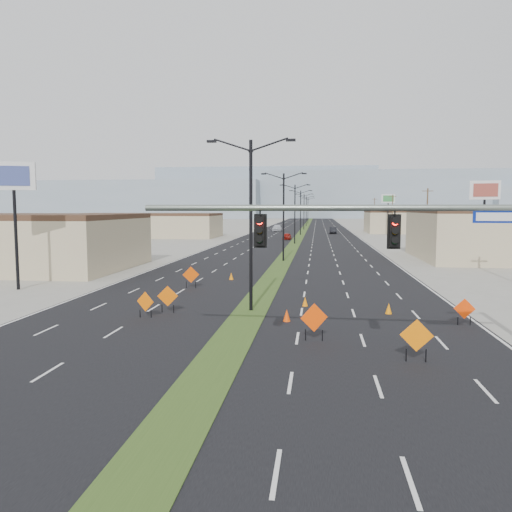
# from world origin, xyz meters

# --- Properties ---
(ground) EXTENTS (600.00, 600.00, 0.00)m
(ground) POSITION_xyz_m (0.00, 0.00, 0.00)
(ground) COLOR gray
(ground) RESTS_ON ground
(road_surface) EXTENTS (25.00, 400.00, 0.02)m
(road_surface) POSITION_xyz_m (0.00, 100.00, 0.00)
(road_surface) COLOR black
(road_surface) RESTS_ON ground
(median_strip) EXTENTS (2.00, 400.00, 0.04)m
(median_strip) POSITION_xyz_m (0.00, 100.00, 0.00)
(median_strip) COLOR #324B1A
(median_strip) RESTS_ON ground
(building_sw_far) EXTENTS (30.00, 14.00, 4.50)m
(building_sw_far) POSITION_xyz_m (-32.00, 85.00, 2.25)
(building_sw_far) COLOR #C2B28B
(building_sw_far) RESTS_ON ground
(building_se_far) EXTENTS (44.00, 16.00, 5.00)m
(building_se_far) POSITION_xyz_m (38.00, 110.00, 2.50)
(building_se_far) COLOR #C2B28B
(building_se_far) RESTS_ON ground
(mesa_west) EXTENTS (180.00, 50.00, 22.00)m
(mesa_west) POSITION_xyz_m (-120.00, 280.00, 11.00)
(mesa_west) COLOR #8294A2
(mesa_west) RESTS_ON ground
(mesa_center) EXTENTS (220.00, 50.00, 28.00)m
(mesa_center) POSITION_xyz_m (40.00, 300.00, 14.00)
(mesa_center) COLOR #8294A2
(mesa_center) RESTS_ON ground
(mesa_backdrop) EXTENTS (140.00, 50.00, 32.00)m
(mesa_backdrop) POSITION_xyz_m (-30.00, 320.00, 16.00)
(mesa_backdrop) COLOR #8294A2
(mesa_backdrop) RESTS_ON ground
(signal_mast) EXTENTS (16.30, 0.60, 8.00)m
(signal_mast) POSITION_xyz_m (8.56, 2.00, 4.79)
(signal_mast) COLOR slate
(signal_mast) RESTS_ON ground
(streetlight_0) EXTENTS (5.15, 0.24, 10.02)m
(streetlight_0) POSITION_xyz_m (0.00, 12.00, 5.42)
(streetlight_0) COLOR black
(streetlight_0) RESTS_ON ground
(streetlight_1) EXTENTS (5.15, 0.24, 10.02)m
(streetlight_1) POSITION_xyz_m (0.00, 40.00, 5.42)
(streetlight_1) COLOR black
(streetlight_1) RESTS_ON ground
(streetlight_2) EXTENTS (5.15, 0.24, 10.02)m
(streetlight_2) POSITION_xyz_m (0.00, 68.00, 5.42)
(streetlight_2) COLOR black
(streetlight_2) RESTS_ON ground
(streetlight_3) EXTENTS (5.15, 0.24, 10.02)m
(streetlight_3) POSITION_xyz_m (0.00, 96.00, 5.42)
(streetlight_3) COLOR black
(streetlight_3) RESTS_ON ground
(streetlight_4) EXTENTS (5.15, 0.24, 10.02)m
(streetlight_4) POSITION_xyz_m (0.00, 124.00, 5.42)
(streetlight_4) COLOR black
(streetlight_4) RESTS_ON ground
(streetlight_5) EXTENTS (5.15, 0.24, 10.02)m
(streetlight_5) POSITION_xyz_m (0.00, 152.00, 5.42)
(streetlight_5) COLOR black
(streetlight_5) RESTS_ON ground
(streetlight_6) EXTENTS (5.15, 0.24, 10.02)m
(streetlight_6) POSITION_xyz_m (0.00, 180.00, 5.42)
(streetlight_6) COLOR black
(streetlight_6) RESTS_ON ground
(utility_pole_1) EXTENTS (1.60, 0.20, 9.00)m
(utility_pole_1) POSITION_xyz_m (20.00, 60.00, 4.67)
(utility_pole_1) COLOR #4C3823
(utility_pole_1) RESTS_ON ground
(utility_pole_2) EXTENTS (1.60, 0.20, 9.00)m
(utility_pole_2) POSITION_xyz_m (20.00, 95.00, 4.67)
(utility_pole_2) COLOR #4C3823
(utility_pole_2) RESTS_ON ground
(utility_pole_3) EXTENTS (1.60, 0.20, 9.00)m
(utility_pole_3) POSITION_xyz_m (20.00, 130.00, 4.67)
(utility_pole_3) COLOR #4C3823
(utility_pole_3) RESTS_ON ground
(car_left) EXTENTS (1.72, 3.81, 1.27)m
(car_left) POSITION_xyz_m (-2.00, 79.05, 0.63)
(car_left) COLOR maroon
(car_left) RESTS_ON ground
(car_mid) EXTENTS (1.74, 4.70, 1.53)m
(car_mid) POSITION_xyz_m (7.53, 103.35, 0.77)
(car_mid) COLOR black
(car_mid) RESTS_ON ground
(car_far) EXTENTS (2.43, 5.74, 1.65)m
(car_far) POSITION_xyz_m (-6.73, 114.08, 0.83)
(car_far) COLOR silver
(car_far) RESTS_ON ground
(construction_sign_0) EXTENTS (1.07, 0.36, 1.47)m
(construction_sign_0) POSITION_xyz_m (-5.58, 9.44, 0.86)
(construction_sign_0) COLOR #E05E04
(construction_sign_0) RESTS_ON ground
(construction_sign_1) EXTENTS (1.19, 0.25, 1.60)m
(construction_sign_1) POSITION_xyz_m (-4.73, 10.84, 0.94)
(construction_sign_1) COLOR #DC5B04
(construction_sign_1) RESTS_ON ground
(construction_sign_2) EXTENTS (1.21, 0.40, 1.67)m
(construction_sign_2) POSITION_xyz_m (-5.66, 19.77, 0.98)
(construction_sign_2) COLOR #DE4704
(construction_sign_2) RESTS_ON ground
(construction_sign_3) EXTENTS (1.23, 0.55, 1.76)m
(construction_sign_3) POSITION_xyz_m (3.77, 5.66, 1.04)
(construction_sign_3) COLOR #FF4505
(construction_sign_3) RESTS_ON ground
(construction_sign_4) EXTENTS (1.30, 0.15, 1.73)m
(construction_sign_4) POSITION_xyz_m (7.81, 3.00, 1.02)
(construction_sign_4) COLOR orange
(construction_sign_4) RESTS_ON ground
(construction_sign_5) EXTENTS (1.07, 0.18, 1.42)m
(construction_sign_5) POSITION_xyz_m (11.50, 9.69, 0.83)
(construction_sign_5) COLOR #ED3905
(construction_sign_5) RESTS_ON ground
(cone_0) EXTENTS (0.51, 0.51, 0.68)m
(cone_0) POSITION_xyz_m (2.28, 9.45, 0.34)
(cone_0) COLOR #EA4204
(cone_0) RESTS_ON ground
(cone_1) EXTENTS (0.46, 0.46, 0.60)m
(cone_1) POSITION_xyz_m (3.16, 13.75, 0.30)
(cone_1) COLOR orange
(cone_1) RESTS_ON ground
(cone_2) EXTENTS (0.45, 0.45, 0.65)m
(cone_2) POSITION_xyz_m (8.00, 12.09, 0.32)
(cone_2) COLOR orange
(cone_2) RESTS_ON ground
(cone_3) EXTENTS (0.39, 0.39, 0.63)m
(cone_3) POSITION_xyz_m (-3.37, 24.52, 0.32)
(cone_3) COLOR orange
(cone_3) RESTS_ON ground
(pole_sign_west) EXTENTS (3.03, 1.36, 9.47)m
(pole_sign_west) POSITION_xyz_m (-18.39, 17.61, 7.72)
(pole_sign_west) COLOR black
(pole_sign_west) RESTS_ON ground
(pole_sign_east_near) EXTENTS (2.88, 1.14, 8.89)m
(pole_sign_east_near) POSITION_xyz_m (20.87, 37.04, 7.21)
(pole_sign_east_near) COLOR black
(pole_sign_east_near) RESTS_ON ground
(pole_sign_east_far) EXTENTS (2.96, 1.29, 9.22)m
(pole_sign_east_far) POSITION_xyz_m (19.63, 99.10, 7.50)
(pole_sign_east_far) COLOR black
(pole_sign_east_far) RESTS_ON ground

